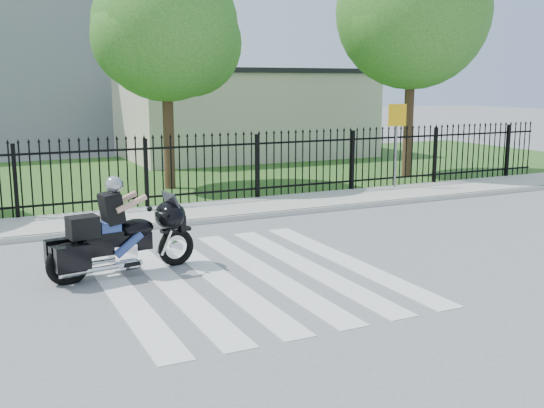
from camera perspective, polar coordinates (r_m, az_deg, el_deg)
name	(u,v)px	position (r m, az deg, el deg)	size (l,w,h in m)	color
ground	(243,276)	(10.57, -2.59, -6.45)	(120.00, 120.00, 0.00)	slate
crosswalk	(243,275)	(10.57, -2.59, -6.41)	(5.00, 5.50, 0.01)	silver
sidewalk	(159,216)	(15.14, -10.12, -1.07)	(40.00, 2.00, 0.12)	#ADAAA3
curb	(171,224)	(14.20, -9.01, -1.82)	(40.00, 0.12, 0.12)	#ADAAA3
grass_strip	(100,178)	(21.87, -15.17, 2.23)	(40.00, 12.00, 0.02)	#26571D
iron_fence	(146,175)	(15.94, -11.21, 2.57)	(26.00, 0.04, 1.80)	black
tree_mid	(165,28)	(19.14, -9.53, 15.27)	(4.20, 4.20, 6.78)	#382316
tree_right	(413,12)	(22.03, 12.51, 16.45)	(5.00, 5.00, 7.90)	#382316
building_low	(245,115)	(27.59, -2.45, 7.94)	(10.00, 6.00, 3.50)	beige
building_low_roof	(245,71)	(27.56, -2.48, 11.79)	(10.20, 6.20, 0.20)	black
motorcycle_rider	(119,234)	(10.74, -13.54, -2.62)	(2.56, 1.05, 1.70)	black
traffic_sign	(397,128)	(18.77, 11.13, 6.69)	(0.51, 0.20, 2.42)	gray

